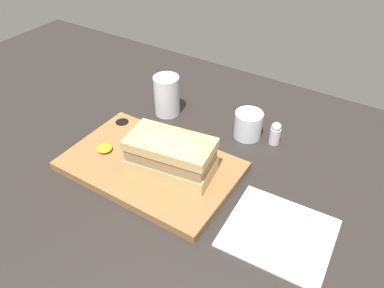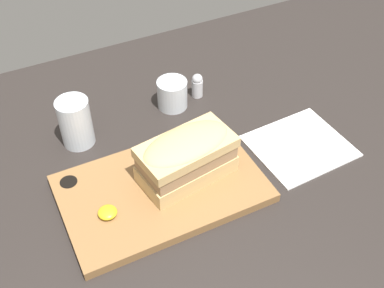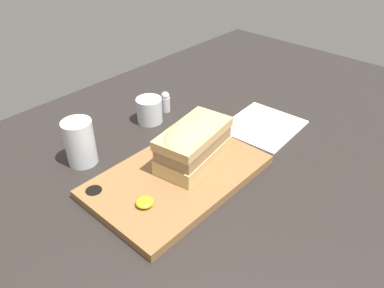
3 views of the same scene
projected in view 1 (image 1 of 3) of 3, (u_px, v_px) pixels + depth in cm
name	position (u px, v px, depth cm)	size (l,w,h in cm)	color
dining_table	(157.00, 178.00, 84.35)	(186.42, 110.30, 2.00)	#282321
serving_board	(151.00, 166.00, 84.76)	(38.46, 24.38, 2.01)	olive
sandwich	(171.00, 152.00, 78.63)	(19.45, 12.14, 9.98)	tan
mustard_dollop	(105.00, 148.00, 87.03)	(3.53, 3.53, 1.41)	gold
water_glass	(167.00, 98.00, 100.52)	(6.87, 6.87, 10.92)	silver
wine_glass	(248.00, 126.00, 93.31)	(6.97, 6.97, 6.83)	silver
napkin	(279.00, 233.00, 71.02)	(20.52, 18.47, 0.40)	white
salt_shaker	(275.00, 133.00, 91.00)	(2.65, 2.65, 6.06)	silver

